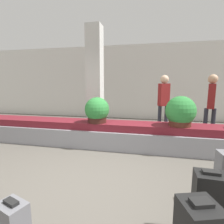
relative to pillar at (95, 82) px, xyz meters
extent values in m
plane|color=#59544C|center=(0.73, -2.70, -1.60)|extent=(18.00, 18.00, 0.00)
cube|color=silver|center=(0.73, 2.74, 0.00)|extent=(18.00, 0.06, 3.20)
cube|color=gray|center=(0.73, -0.98, -1.38)|extent=(8.14, 0.78, 0.44)
cube|color=maroon|center=(0.73, -0.98, -1.08)|extent=(7.81, 0.62, 0.17)
cube|color=silver|center=(0.00, 0.00, 0.00)|extent=(0.43, 0.43, 3.20)
cube|color=black|center=(1.98, -3.87, -0.88)|extent=(0.16, 0.13, 0.03)
cube|color=black|center=(2.20, -3.36, -1.26)|extent=(0.29, 0.24, 0.69)
cube|color=black|center=(2.20, -3.36, -0.90)|extent=(0.16, 0.09, 0.03)
cube|color=black|center=(0.50, -3.94, -1.05)|extent=(0.15, 0.10, 0.03)
cylinder|color=#4C2319|center=(2.28, -1.03, -0.91)|extent=(0.48, 0.48, 0.16)
sphere|color=#2D7F38|center=(2.28, -1.03, -0.65)|extent=(0.65, 0.65, 0.65)
cylinder|color=#381914|center=(0.38, -1.08, -0.91)|extent=(0.45, 0.45, 0.16)
sphere|color=#2D7F38|center=(0.38, -1.08, -0.67)|extent=(0.59, 0.59, 0.59)
cylinder|color=#282833|center=(3.17, 0.22, -1.17)|extent=(0.11, 0.11, 0.86)
cylinder|color=#282833|center=(3.37, 0.22, -1.17)|extent=(0.11, 0.11, 0.86)
cube|color=maroon|center=(3.27, 0.22, -0.40)|extent=(0.26, 0.36, 0.68)
sphere|color=tan|center=(3.27, 0.22, 0.06)|extent=(0.25, 0.25, 0.25)
cylinder|color=#282833|center=(1.94, 0.55, -1.17)|extent=(0.11, 0.11, 0.86)
cylinder|color=#282833|center=(2.14, 0.55, -1.17)|extent=(0.11, 0.11, 0.86)
cube|color=maroon|center=(2.04, 0.55, -0.40)|extent=(0.37, 0.32, 0.68)
sphere|color=beige|center=(2.04, 0.55, 0.07)|extent=(0.25, 0.25, 0.25)
camera|label=1|loc=(1.61, -5.06, -0.08)|focal=28.00mm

